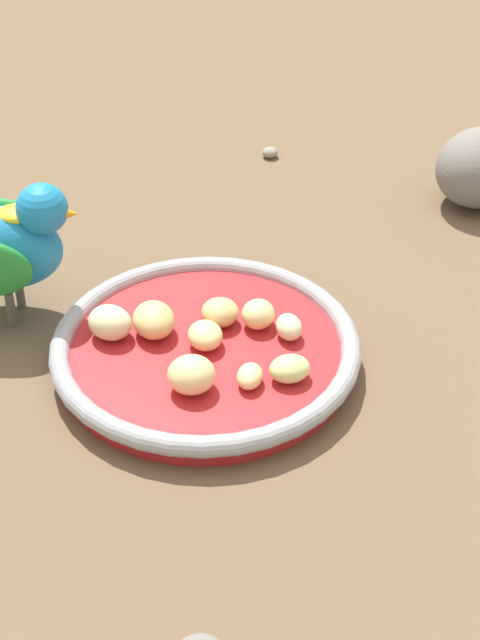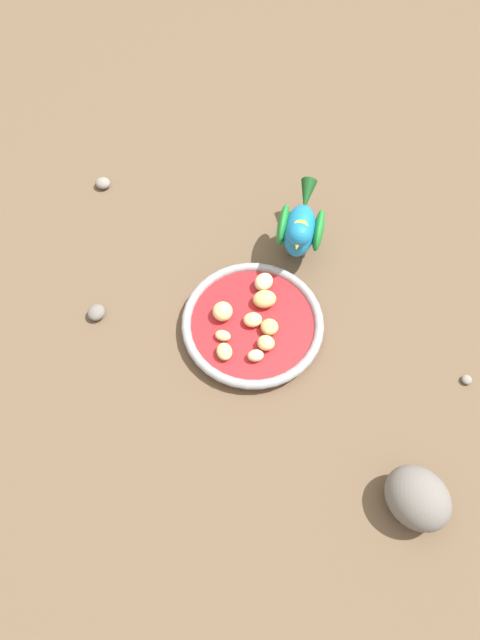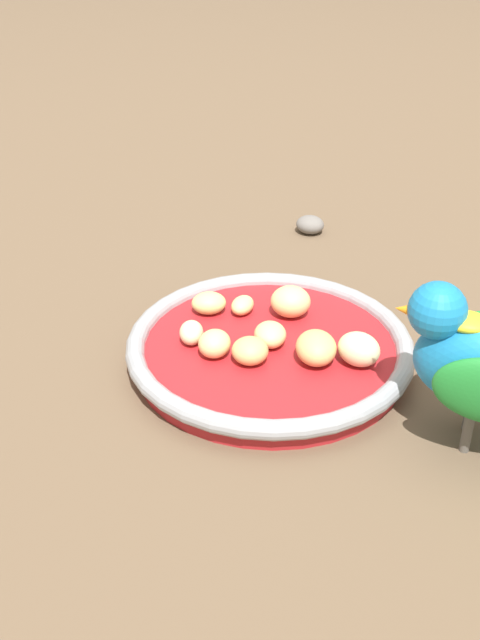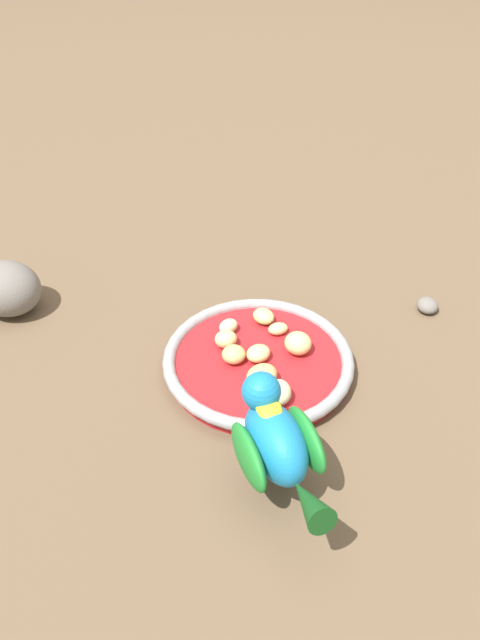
{
  "view_description": "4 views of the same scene",
  "coord_description": "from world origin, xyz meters",
  "px_view_note": "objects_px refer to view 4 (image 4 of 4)",
  "views": [
    {
      "loc": [
        -0.52,
        -0.25,
        0.46
      ],
      "look_at": [
        0.0,
        -0.04,
        0.05
      ],
      "focal_mm": 54.37,
      "sensor_mm": 36.0,
      "label": 1
    },
    {
      "loc": [
        0.17,
        -0.39,
        0.78
      ],
      "look_at": [
        -0.01,
        -0.04,
        0.05
      ],
      "focal_mm": 30.14,
      "sensor_mm": 36.0,
      "label": 2
    },
    {
      "loc": [
        0.44,
        0.26,
        0.35
      ],
      "look_at": [
        0.03,
        -0.03,
        0.05
      ],
      "focal_mm": 43.22,
      "sensor_mm": 36.0,
      "label": 3
    },
    {
      "loc": [
        0.07,
        0.57,
        0.56
      ],
      "look_at": [
        0.02,
        -0.04,
        0.06
      ],
      "focal_mm": 37.43,
      "sensor_mm": 36.0,
      "label": 4
    }
  ],
  "objects_px": {
    "apple_piece_0": "(258,353)",
    "rock_large": "(7,288)",
    "apple_piece_1": "(226,339)",
    "apple_piece_7": "(264,316)",
    "apple_piece_5": "(278,392)",
    "parrot": "(276,442)",
    "feeding_bowl": "(258,362)",
    "apple_piece_8": "(263,376)",
    "apple_piece_3": "(298,343)",
    "apple_piece_2": "(234,354)",
    "apple_piece_6": "(278,329)",
    "pebble_0": "(427,305)",
    "apple_piece_4": "(228,326)"
  },
  "relations": [
    {
      "from": "rock_large",
      "to": "apple_piece_0",
      "type": "bearing_deg",
      "value": 156.1
    },
    {
      "from": "apple_piece_5",
      "to": "apple_piece_8",
      "type": "bearing_deg",
      "value": -63.99
    },
    {
      "from": "apple_piece_0",
      "to": "rock_large",
      "type": "xyz_separation_m",
      "value": [
        0.32,
        -0.14,
        0.01
      ]
    },
    {
      "from": "rock_large",
      "to": "pebble_0",
      "type": "xyz_separation_m",
      "value": [
        -0.56,
        0.04,
        -0.03
      ]
    },
    {
      "from": "feeding_bowl",
      "to": "apple_piece_8",
      "type": "xyz_separation_m",
      "value": [
        -0.0,
        0.04,
        0.02
      ]
    },
    {
      "from": "apple_piece_1",
      "to": "rock_large",
      "type": "relative_size",
      "value": 0.3
    },
    {
      "from": "apple_piece_1",
      "to": "apple_piece_0",
      "type": "bearing_deg",
      "value": 143.6
    },
    {
      "from": "apple_piece_5",
      "to": "apple_piece_6",
      "type": "bearing_deg",
      "value": -96.59
    },
    {
      "from": "feeding_bowl",
      "to": "apple_piece_2",
      "type": "height_order",
      "value": "apple_piece_2"
    },
    {
      "from": "apple_piece_7",
      "to": "rock_large",
      "type": "xyz_separation_m",
      "value": [
        0.34,
        -0.07,
        0.01
      ]
    },
    {
      "from": "apple_piece_5",
      "to": "apple_piece_1",
      "type": "bearing_deg",
      "value": -61.45
    },
    {
      "from": "apple_piece_3",
      "to": "rock_large",
      "type": "bearing_deg",
      "value": -19.57
    },
    {
      "from": "apple_piece_1",
      "to": "apple_piece_5",
      "type": "relative_size",
      "value": 0.81
    },
    {
      "from": "feeding_bowl",
      "to": "apple_piece_2",
      "type": "distance_m",
      "value": 0.03
    },
    {
      "from": "apple_piece_7",
      "to": "parrot",
      "type": "xyz_separation_m",
      "value": [
        0.01,
        0.24,
        0.04
      ]
    },
    {
      "from": "feeding_bowl",
      "to": "apple_piece_1",
      "type": "bearing_deg",
      "value": -36.1
    },
    {
      "from": "apple_piece_7",
      "to": "pebble_0",
      "type": "height_order",
      "value": "apple_piece_7"
    },
    {
      "from": "apple_piece_0",
      "to": "apple_piece_6",
      "type": "height_order",
      "value": "apple_piece_0"
    },
    {
      "from": "apple_piece_1",
      "to": "apple_piece_8",
      "type": "relative_size",
      "value": 0.72
    },
    {
      "from": "apple_piece_7",
      "to": "apple_piece_2",
      "type": "bearing_deg",
      "value": 58.75
    },
    {
      "from": "apple_piece_0",
      "to": "apple_piece_5",
      "type": "relative_size",
      "value": 0.89
    },
    {
      "from": "apple_piece_6",
      "to": "parrot",
      "type": "xyz_separation_m",
      "value": [
        0.03,
        0.22,
        0.04
      ]
    },
    {
      "from": "apple_piece_8",
      "to": "feeding_bowl",
      "type": "bearing_deg",
      "value": -87.85
    },
    {
      "from": "apple_piece_4",
      "to": "pebble_0",
      "type": "relative_size",
      "value": 0.83
    },
    {
      "from": "feeding_bowl",
      "to": "apple_piece_8",
      "type": "bearing_deg",
      "value": 92.15
    },
    {
      "from": "apple_piece_2",
      "to": "rock_large",
      "type": "distance_m",
      "value": 0.33
    },
    {
      "from": "rock_large",
      "to": "feeding_bowl",
      "type": "bearing_deg",
      "value": 156.13
    },
    {
      "from": "apple_piece_4",
      "to": "apple_piece_6",
      "type": "height_order",
      "value": "apple_piece_4"
    },
    {
      "from": "apple_piece_5",
      "to": "apple_piece_8",
      "type": "height_order",
      "value": "apple_piece_5"
    },
    {
      "from": "apple_piece_5",
      "to": "apple_piece_7",
      "type": "xyz_separation_m",
      "value": [
        0.0,
        -0.14,
        -0.0
      ]
    },
    {
      "from": "apple_piece_0",
      "to": "parrot",
      "type": "height_order",
      "value": "parrot"
    },
    {
      "from": "apple_piece_0",
      "to": "apple_piece_8",
      "type": "bearing_deg",
      "value": 92.61
    },
    {
      "from": "apple_piece_2",
      "to": "apple_piece_3",
      "type": "relative_size",
      "value": 0.84
    },
    {
      "from": "apple_piece_3",
      "to": "rock_large",
      "type": "distance_m",
      "value": 0.39
    },
    {
      "from": "parrot",
      "to": "apple_piece_7",
      "type": "bearing_deg",
      "value": -19.63
    },
    {
      "from": "apple_piece_6",
      "to": "apple_piece_7",
      "type": "height_order",
      "value": "apple_piece_7"
    },
    {
      "from": "apple_piece_6",
      "to": "pebble_0",
      "type": "distance_m",
      "value": 0.22
    },
    {
      "from": "apple_piece_4",
      "to": "apple_piece_7",
      "type": "bearing_deg",
      "value": -160.22
    },
    {
      "from": "parrot",
      "to": "rock_large",
      "type": "distance_m",
      "value": 0.45
    },
    {
      "from": "apple_piece_0",
      "to": "apple_piece_5",
      "type": "height_order",
      "value": "apple_piece_5"
    },
    {
      "from": "apple_piece_4",
      "to": "rock_large",
      "type": "xyz_separation_m",
      "value": [
        0.29,
        -0.09,
        0.01
      ]
    },
    {
      "from": "apple_piece_7",
      "to": "apple_piece_5",
      "type": "bearing_deg",
      "value": 90.96
    },
    {
      "from": "apple_piece_0",
      "to": "rock_large",
      "type": "relative_size",
      "value": 0.33
    },
    {
      "from": "apple_piece_5",
      "to": "apple_piece_6",
      "type": "height_order",
      "value": "apple_piece_5"
    },
    {
      "from": "apple_piece_3",
      "to": "apple_piece_8",
      "type": "xyz_separation_m",
      "value": [
        0.05,
        0.05,
        -0.0
      ]
    },
    {
      "from": "parrot",
      "to": "pebble_0",
      "type": "distance_m",
      "value": 0.37
    },
    {
      "from": "apple_piece_8",
      "to": "apple_piece_0",
      "type": "bearing_deg",
      "value": -87.39
    },
    {
      "from": "apple_piece_3",
      "to": "apple_piece_7",
      "type": "distance_m",
      "value": 0.07
    },
    {
      "from": "apple_piece_8",
      "to": "apple_piece_7",
      "type": "bearing_deg",
      "value": -95.87
    },
    {
      "from": "apple_piece_4",
      "to": "parrot",
      "type": "xyz_separation_m",
      "value": [
        -0.03,
        0.23,
        0.04
      ]
    }
  ]
}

